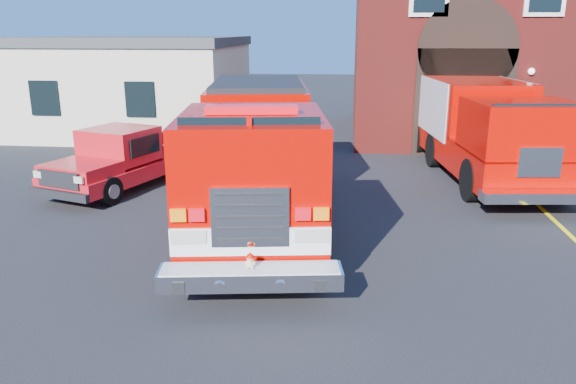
# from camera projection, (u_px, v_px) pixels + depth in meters

# --- Properties ---
(ground) EXTENTS (100.00, 100.00, 0.00)m
(ground) POSITION_uv_depth(u_px,v_px,m) (293.00, 230.00, 13.51)
(ground) COLOR black
(ground) RESTS_ON ground
(parking_stripe_near) EXTENTS (0.12, 3.00, 0.01)m
(parking_stripe_near) POSITION_uv_depth(u_px,v_px,m) (560.00, 226.00, 13.80)
(parking_stripe_near) COLOR yellow
(parking_stripe_near) RESTS_ON ground
(parking_stripe_mid) EXTENTS (0.12, 3.00, 0.01)m
(parking_stripe_mid) POSITION_uv_depth(u_px,v_px,m) (524.00, 192.00, 16.66)
(parking_stripe_mid) COLOR yellow
(parking_stripe_mid) RESTS_ON ground
(parking_stripe_far) EXTENTS (0.12, 3.00, 0.01)m
(parking_stripe_far) POSITION_uv_depth(u_px,v_px,m) (498.00, 168.00, 19.53)
(parking_stripe_far) COLOR yellow
(parking_stripe_far) RESTS_ON ground
(fire_station) EXTENTS (15.20, 10.20, 8.45)m
(fire_station) POSITION_uv_depth(u_px,v_px,m) (527.00, 39.00, 24.77)
(fire_station) COLOR maroon
(fire_station) RESTS_ON ground
(side_building) EXTENTS (10.20, 8.20, 4.35)m
(side_building) POSITION_uv_depth(u_px,v_px,m) (129.00, 84.00, 26.24)
(side_building) COLOR beige
(side_building) RESTS_ON ground
(fire_engine) EXTENTS (4.36, 10.86, 3.25)m
(fire_engine) POSITION_uv_depth(u_px,v_px,m) (256.00, 151.00, 14.22)
(fire_engine) COLOR black
(fire_engine) RESTS_ON ground
(pickup_truck) EXTENTS (3.66, 5.96, 1.84)m
(pickup_truck) POSITION_uv_depth(u_px,v_px,m) (127.00, 158.00, 17.15)
(pickup_truck) COLOR black
(pickup_truck) RESTS_ON ground
(secondary_truck) EXTENTS (3.83, 9.56, 3.02)m
(secondary_truck) POSITION_uv_depth(u_px,v_px,m) (482.00, 125.00, 18.39)
(secondary_truck) COLOR black
(secondary_truck) RESTS_ON ground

